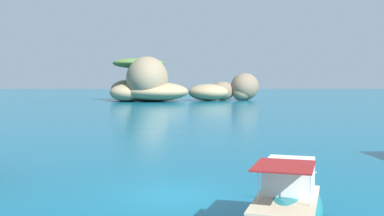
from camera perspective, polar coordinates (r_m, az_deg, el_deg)
The scene contains 4 objects.
ground_plane at distance 16.17m, azimuth -2.44°, elevation -10.79°, with size 400.00×400.00×0.00m, color #0C5B7A.
islet_large at distance 88.83m, azimuth -5.84°, elevation 2.85°, with size 17.77×17.94×8.58m.
islet_small at distance 92.41m, azimuth 4.56°, elevation 2.29°, with size 16.55×11.17×5.55m.
motorboat_teal at distance 12.68m, azimuth 11.90°, elevation -11.98°, with size 3.94×6.39×1.93m.
Camera 1 is at (-0.27, -15.67, 3.97)m, focal length 42.69 mm.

